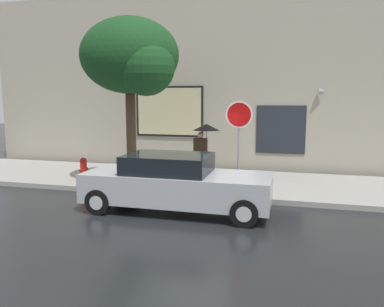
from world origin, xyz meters
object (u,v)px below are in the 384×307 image
Objects in this scene: stop_sign at (239,129)px; street_tree at (133,59)px; pedestrian_with_umbrella at (204,135)px; parked_car at (176,183)px; fire_hydrant at (84,169)px.

street_tree is at bearing 173.43° from stop_sign.
pedestrian_with_umbrella is 2.58m from stop_sign.
parked_car is 2.44m from stop_sign.
pedestrian_with_umbrella is (-0.08, 3.62, 0.88)m from parked_car.
street_tree is at bearing 135.26° from parked_car.
parked_car is at bearing -27.86° from fire_hydrant.
street_tree is at bearing -137.52° from pedestrian_with_umbrella.
street_tree is (-1.86, -1.70, 2.45)m from pedestrian_with_umbrella.
parked_car is 0.91× the size of street_tree.
stop_sign is (3.32, -0.38, -2.03)m from street_tree.
pedestrian_with_umbrella is at bearing 42.48° from street_tree.
fire_hydrant is 0.41× the size of pedestrian_with_umbrella.
fire_hydrant is at bearing -156.99° from pedestrian_with_umbrella.
street_tree reaches higher than pedestrian_with_umbrella.
fire_hydrant is 0.15× the size of street_tree.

